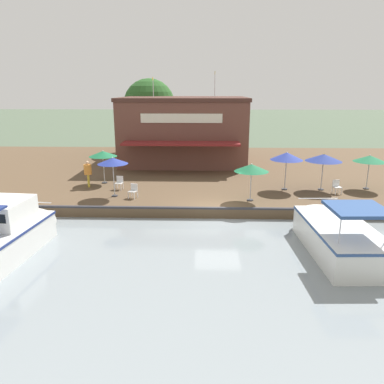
{
  "coord_description": "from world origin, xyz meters",
  "views": [
    {
      "loc": [
        19.23,
        -0.81,
        6.92
      ],
      "look_at": [
        -1.0,
        -1.45,
        1.3
      ],
      "focal_mm": 35.0,
      "sensor_mm": 36.0,
      "label": 1
    }
  ],
  "objects_px": {
    "patio_umbrella_near_quay_edge": "(324,158)",
    "cafe_chair_mid_patio": "(133,190)",
    "cafe_chair_under_first_umbrella": "(119,182)",
    "person_near_entrance": "(88,171)",
    "cafe_chair_far_corner_seat": "(337,186)",
    "patio_umbrella_far_corner": "(113,161)",
    "motorboat_nearest_quay": "(334,233)",
    "patio_umbrella_mid_patio_right": "(103,154)",
    "patio_umbrella_mid_patio_left": "(287,156)",
    "patio_umbrella_by_entrance": "(370,159)",
    "waterfront_restaurant": "(184,130)",
    "tree_downstream_bank": "(147,106)",
    "patio_umbrella_back_row": "(251,168)"
  },
  "relations": [
    {
      "from": "patio_umbrella_near_quay_edge",
      "to": "person_near_entrance",
      "type": "relative_size",
      "value": 1.36
    },
    {
      "from": "cafe_chair_mid_patio",
      "to": "tree_downstream_bank",
      "type": "relative_size",
      "value": 0.12
    },
    {
      "from": "cafe_chair_mid_patio",
      "to": "person_near_entrance",
      "type": "distance_m",
      "value": 4.31
    },
    {
      "from": "patio_umbrella_near_quay_edge",
      "to": "patio_umbrella_mid_patio_right",
      "type": "distance_m",
      "value": 14.47
    },
    {
      "from": "cafe_chair_mid_patio",
      "to": "person_near_entrance",
      "type": "xyz_separation_m",
      "value": [
        -2.51,
        -3.45,
        0.62
      ]
    },
    {
      "from": "patio_umbrella_mid_patio_left",
      "to": "patio_umbrella_by_entrance",
      "type": "distance_m",
      "value": 5.37
    },
    {
      "from": "waterfront_restaurant",
      "to": "cafe_chair_far_corner_seat",
      "type": "distance_m",
      "value": 14.45
    },
    {
      "from": "patio_umbrella_mid_patio_left",
      "to": "person_near_entrance",
      "type": "distance_m",
      "value": 12.92
    },
    {
      "from": "patio_umbrella_back_row",
      "to": "tree_downstream_bank",
      "type": "xyz_separation_m",
      "value": [
        -17.07,
        -8.42,
        2.64
      ]
    },
    {
      "from": "patio_umbrella_back_row",
      "to": "cafe_chair_under_first_umbrella",
      "type": "height_order",
      "value": "patio_umbrella_back_row"
    },
    {
      "from": "tree_downstream_bank",
      "to": "motorboat_nearest_quay",
      "type": "bearing_deg",
      "value": 26.99
    },
    {
      "from": "patio_umbrella_near_quay_edge",
      "to": "patio_umbrella_by_entrance",
      "type": "bearing_deg",
      "value": 96.39
    },
    {
      "from": "patio_umbrella_near_quay_edge",
      "to": "cafe_chair_mid_patio",
      "type": "bearing_deg",
      "value": -79.33
    },
    {
      "from": "patio_umbrella_mid_patio_right",
      "to": "patio_umbrella_near_quay_edge",
      "type": "bearing_deg",
      "value": 84.69
    },
    {
      "from": "patio_umbrella_mid_patio_right",
      "to": "tree_downstream_bank",
      "type": "relative_size",
      "value": 0.31
    },
    {
      "from": "patio_umbrella_mid_patio_right",
      "to": "patio_umbrella_back_row",
      "type": "distance_m",
      "value": 10.32
    },
    {
      "from": "cafe_chair_mid_patio",
      "to": "waterfront_restaurant",
      "type": "bearing_deg",
      "value": 168.06
    },
    {
      "from": "cafe_chair_mid_patio",
      "to": "cafe_chair_far_corner_seat",
      "type": "xyz_separation_m",
      "value": [
        -1.37,
        12.44,
        0.0
      ]
    },
    {
      "from": "waterfront_restaurant",
      "to": "patio_umbrella_mid_patio_left",
      "type": "height_order",
      "value": "waterfront_restaurant"
    },
    {
      "from": "patio_umbrella_near_quay_edge",
      "to": "patio_umbrella_by_entrance",
      "type": "distance_m",
      "value": 3.05
    },
    {
      "from": "patio_umbrella_mid_patio_right",
      "to": "patio_umbrella_mid_patio_left",
      "type": "height_order",
      "value": "patio_umbrella_mid_patio_left"
    },
    {
      "from": "waterfront_restaurant",
      "to": "cafe_chair_mid_patio",
      "type": "distance_m",
      "value": 12.02
    },
    {
      "from": "person_near_entrance",
      "to": "motorboat_nearest_quay",
      "type": "bearing_deg",
      "value": 58.26
    },
    {
      "from": "patio_umbrella_mid_patio_left",
      "to": "tree_downstream_bank",
      "type": "bearing_deg",
      "value": -143.02
    },
    {
      "from": "cafe_chair_mid_patio",
      "to": "motorboat_nearest_quay",
      "type": "height_order",
      "value": "motorboat_nearest_quay"
    },
    {
      "from": "patio_umbrella_by_entrance",
      "to": "person_near_entrance",
      "type": "height_order",
      "value": "patio_umbrella_by_entrance"
    },
    {
      "from": "cafe_chair_under_first_umbrella",
      "to": "person_near_entrance",
      "type": "distance_m",
      "value": 2.33
    },
    {
      "from": "person_near_entrance",
      "to": "tree_downstream_bank",
      "type": "relative_size",
      "value": 0.24
    },
    {
      "from": "patio_umbrella_back_row",
      "to": "cafe_chair_far_corner_seat",
      "type": "bearing_deg",
      "value": 107.04
    },
    {
      "from": "patio_umbrella_mid_patio_right",
      "to": "person_near_entrance",
      "type": "distance_m",
      "value": 1.61
    },
    {
      "from": "patio_umbrella_by_entrance",
      "to": "motorboat_nearest_quay",
      "type": "xyz_separation_m",
      "value": [
        8.33,
        -4.83,
        -1.8
      ]
    },
    {
      "from": "patio_umbrella_mid_patio_right",
      "to": "person_near_entrance",
      "type": "relative_size",
      "value": 1.3
    },
    {
      "from": "patio_umbrella_mid_patio_left",
      "to": "motorboat_nearest_quay",
      "type": "bearing_deg",
      "value": 3.78
    },
    {
      "from": "patio_umbrella_mid_patio_right",
      "to": "motorboat_nearest_quay",
      "type": "bearing_deg",
      "value": 53.5
    },
    {
      "from": "patio_umbrella_mid_patio_left",
      "to": "patio_umbrella_far_corner",
      "type": "bearing_deg",
      "value": -79.82
    },
    {
      "from": "patio_umbrella_mid_patio_right",
      "to": "tree_downstream_bank",
      "type": "height_order",
      "value": "tree_downstream_bank"
    },
    {
      "from": "patio_umbrella_mid_patio_right",
      "to": "cafe_chair_far_corner_seat",
      "type": "xyz_separation_m",
      "value": [
        2.19,
        15.1,
        -1.56
      ]
    },
    {
      "from": "patio_umbrella_mid_patio_right",
      "to": "patio_umbrella_mid_patio_left",
      "type": "bearing_deg",
      "value": 83.66
    },
    {
      "from": "patio_umbrella_by_entrance",
      "to": "cafe_chair_under_first_umbrella",
      "type": "relative_size",
      "value": 2.64
    },
    {
      "from": "cafe_chair_under_first_umbrella",
      "to": "patio_umbrella_far_corner",
      "type": "bearing_deg",
      "value": 2.12
    },
    {
      "from": "patio_umbrella_near_quay_edge",
      "to": "patio_umbrella_mid_patio_right",
      "type": "xyz_separation_m",
      "value": [
        -1.34,
        -14.41,
        -0.06
      ]
    },
    {
      "from": "waterfront_restaurant",
      "to": "patio_umbrella_near_quay_edge",
      "type": "relative_size",
      "value": 4.5
    },
    {
      "from": "waterfront_restaurant",
      "to": "cafe_chair_far_corner_seat",
      "type": "xyz_separation_m",
      "value": [
        10.17,
        10.0,
        -2.33
      ]
    },
    {
      "from": "patio_umbrella_near_quay_edge",
      "to": "cafe_chair_mid_patio",
      "type": "height_order",
      "value": "patio_umbrella_near_quay_edge"
    },
    {
      "from": "waterfront_restaurant",
      "to": "tree_downstream_bank",
      "type": "distance_m",
      "value": 6.78
    },
    {
      "from": "cafe_chair_mid_patio",
      "to": "cafe_chair_under_first_umbrella",
      "type": "relative_size",
      "value": 1.0
    },
    {
      "from": "patio_umbrella_far_corner",
      "to": "motorboat_nearest_quay",
      "type": "relative_size",
      "value": 0.36
    },
    {
      "from": "patio_umbrella_back_row",
      "to": "motorboat_nearest_quay",
      "type": "xyz_separation_m",
      "value": [
        5.45,
        3.05,
        -1.75
      ]
    },
    {
      "from": "cafe_chair_under_first_umbrella",
      "to": "motorboat_nearest_quay",
      "type": "height_order",
      "value": "motorboat_nearest_quay"
    },
    {
      "from": "patio_umbrella_far_corner",
      "to": "cafe_chair_under_first_umbrella",
      "type": "bearing_deg",
      "value": -177.88
    }
  ]
}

